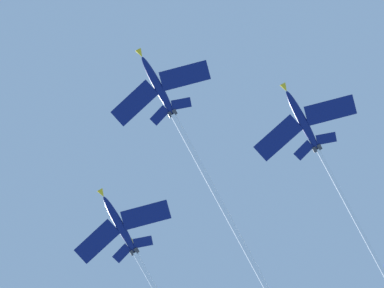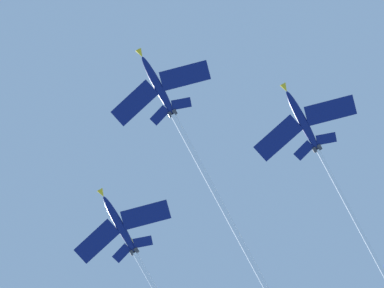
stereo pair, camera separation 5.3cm
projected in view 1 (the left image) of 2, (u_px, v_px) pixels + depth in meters
The scene contains 3 objects.
jet_lead at pixel (191, 147), 145.37m from camera, with size 33.60×44.48×10.04m.
jet_left_wing at pixel (323, 159), 143.27m from camera, with size 33.50×44.28×9.31m.
jet_right_wing at pixel (142, 265), 147.83m from camera, with size 29.54×37.54×8.67m.
Camera 1 is at (-9.48, -10.08, 1.79)m, focal length 73.79 mm.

